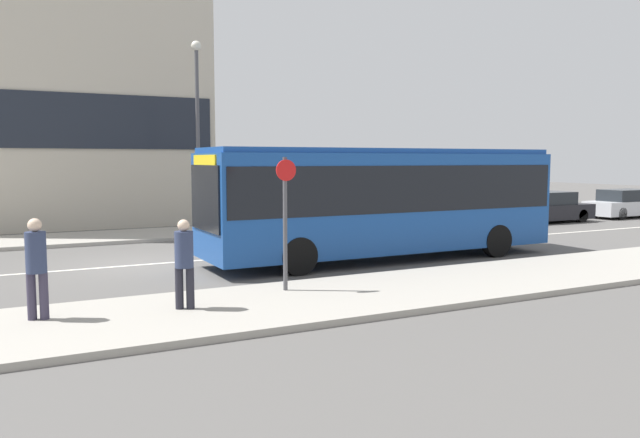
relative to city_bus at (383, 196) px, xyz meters
The scene contains 13 objects.
ground_plane 7.02m from the city_bus, 161.09° to the left, with size 120.00×120.00×0.00m, color #595654.
sidewalk_near 7.79m from the city_bus, 147.70° to the right, with size 44.00×3.50×0.13m.
sidewalk_far 10.75m from the city_bus, 127.20° to the left, with size 44.00×3.50×0.13m.
lane_centerline 7.02m from the city_bus, 161.09° to the left, with size 41.80×0.16×0.01m.
apartment_block_left_tower 17.17m from the city_bus, 117.86° to the left, with size 12.59×5.03×16.02m.
city_bus is the anchor object (origin of this frame).
parked_car_0 9.39m from the city_bus, 38.25° to the left, with size 4.19×1.87×1.34m.
parked_car_1 13.86m from the city_bus, 23.82° to the left, with size 4.14×1.76×1.40m.
parked_car_2 18.88m from the city_bus, 17.15° to the left, with size 4.46×1.70×1.39m.
pedestrian_near_stop 9.89m from the city_bus, 159.41° to the right, with size 0.34×0.34×1.74m.
pedestrian_down_pavement 7.85m from the city_bus, 150.42° to the right, with size 0.34×0.34×1.65m.
bus_stop_sign 5.51m from the city_bus, 144.41° to the right, with size 0.44×0.12×2.79m.
street_lamp 8.72m from the city_bus, 112.17° to the left, with size 0.36×0.36×7.05m.
Camera 1 is at (-3.32, -17.19, 2.86)m, focal length 35.00 mm.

